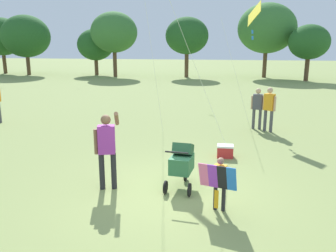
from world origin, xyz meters
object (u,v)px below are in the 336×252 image
child_with_butterfly_kite (220,179)px  kite_green_novelty (254,16)px  stroller (182,161)px  person_red_shirt (258,105)px  person_adult_flyer (107,145)px  person_sitting_far (269,106)px  cooler_box (225,151)px

child_with_butterfly_kite → kite_green_novelty: bearing=82.9°
stroller → kite_green_novelty: kite_green_novelty is taller
person_red_shirt → stroller: bearing=-109.5°
person_adult_flyer → stroller: (1.58, 0.33, -0.39)m
child_with_butterfly_kite → person_sitting_far: bearing=76.1°
child_with_butterfly_kite → kite_green_novelty: 8.61m
kite_green_novelty → cooler_box: kite_green_novelty is taller
stroller → person_red_shirt: 6.15m
child_with_butterfly_kite → person_adult_flyer: bearing=164.8°
stroller → cooler_box: (0.93, 2.28, -0.43)m
stroller → person_sitting_far: 6.00m
child_with_butterfly_kite → stroller: size_ratio=0.95×
person_adult_flyer → kite_green_novelty: kite_green_novelty is taller
person_adult_flyer → person_red_shirt: person_adult_flyer is taller
person_red_shirt → person_sitting_far: bearing=-40.1°
person_adult_flyer → kite_green_novelty: size_ratio=0.37×
kite_green_novelty → person_red_shirt: kite_green_novelty is taller
kite_green_novelty → person_red_shirt: bearing=-77.0°
stroller → kite_green_novelty: bearing=75.2°
child_with_butterfly_kite → kite_green_novelty: (0.98, 7.82, 3.46)m
stroller → cooler_box: bearing=67.8°
child_with_butterfly_kite → person_adult_flyer: size_ratio=0.61×
kite_green_novelty → cooler_box: (-0.88, -4.55, -3.93)m
child_with_butterfly_kite → person_red_shirt: person_red_shirt is taller
stroller → cooler_box: 2.50m
stroller → person_sitting_far: person_sitting_far is taller
child_with_butterfly_kite → kite_green_novelty: kite_green_novelty is taller
person_adult_flyer → person_red_shirt: bearing=59.3°
kite_green_novelty → person_sitting_far: kite_green_novelty is taller
kite_green_novelty → cooler_box: bearing=-100.9°
person_adult_flyer → cooler_box: (2.51, 2.61, -0.82)m
person_sitting_far → cooler_box: size_ratio=3.55×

